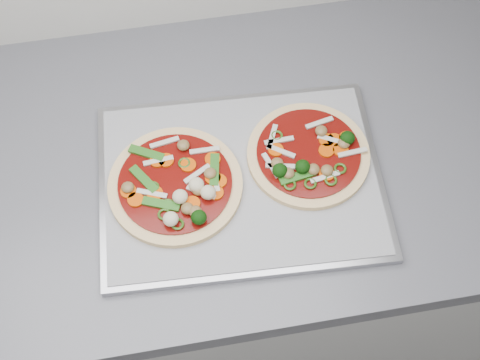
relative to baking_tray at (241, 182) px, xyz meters
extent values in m
cube|color=beige|center=(0.01, 0.06, -0.48)|extent=(3.60, 0.60, 0.86)
cube|color=#5D5D65|center=(0.01, 0.06, -0.03)|extent=(3.60, 0.60, 0.04)
cube|color=#99999F|center=(0.00, 0.00, 0.00)|extent=(0.46, 0.35, 0.01)
cube|color=#A3A3A9|center=(0.00, 0.00, 0.01)|extent=(0.44, 0.33, 0.00)
cylinder|color=#F0C784|center=(-0.10, 0.00, 0.02)|extent=(0.26, 0.26, 0.01)
cylinder|color=maroon|center=(-0.10, 0.00, 0.02)|extent=(0.22, 0.22, 0.00)
cube|color=beige|center=(-0.04, 0.00, 0.03)|extent=(0.01, 0.05, 0.00)
ellipsoid|color=beige|center=(-0.10, -0.03, 0.03)|extent=(0.03, 0.03, 0.02)
ellipsoid|color=olive|center=(-0.05, 0.01, 0.03)|extent=(0.02, 0.02, 0.01)
cylinder|color=#E64800|center=(-0.04, 0.00, 0.03)|extent=(0.04, 0.04, 0.00)
cylinder|color=#E64800|center=(-0.08, -0.04, 0.03)|extent=(0.03, 0.03, 0.00)
cylinder|color=#E64800|center=(-0.14, -0.01, 0.03)|extent=(0.04, 0.04, 0.00)
cylinder|color=#E64800|center=(-0.08, 0.03, 0.03)|extent=(0.04, 0.04, 0.00)
cube|color=beige|center=(-0.14, -0.01, 0.03)|extent=(0.05, 0.03, 0.00)
cube|color=#2A6C1B|center=(-0.04, 0.01, 0.03)|extent=(0.02, 0.06, 0.00)
ellipsoid|color=olive|center=(-0.08, 0.06, 0.03)|extent=(0.03, 0.03, 0.01)
cylinder|color=#E64800|center=(-0.04, -0.01, 0.03)|extent=(0.03, 0.03, 0.00)
cube|color=beige|center=(-0.07, -0.02, 0.03)|extent=(0.04, 0.03, 0.00)
ellipsoid|color=olive|center=(-0.08, -0.06, 0.03)|extent=(0.02, 0.02, 0.01)
ellipsoid|color=olive|center=(-0.09, -0.05, 0.03)|extent=(0.02, 0.02, 0.01)
cylinder|color=#E64800|center=(-0.04, -0.03, 0.03)|extent=(0.04, 0.04, 0.00)
cube|color=#2A6C1B|center=(-0.13, -0.03, 0.03)|extent=(0.06, 0.03, 0.00)
ellipsoid|color=beige|center=(-0.07, -0.01, 0.03)|extent=(0.03, 0.03, 0.02)
torus|color=#2A5114|center=(-0.14, 0.00, 0.03)|extent=(0.02, 0.02, 0.00)
cube|color=beige|center=(-0.05, 0.05, 0.03)|extent=(0.05, 0.01, 0.00)
torus|color=#2A5114|center=(-0.11, -0.07, 0.03)|extent=(0.03, 0.03, 0.00)
cube|color=#2A6C1B|center=(-0.14, 0.06, 0.03)|extent=(0.06, 0.04, 0.00)
ellipsoid|color=beige|center=(-0.12, -0.06, 0.03)|extent=(0.03, 0.03, 0.02)
cylinder|color=#E64800|center=(-0.13, 0.05, 0.03)|extent=(0.03, 0.03, 0.00)
cylinder|color=#E64800|center=(-0.17, -0.02, 0.03)|extent=(0.03, 0.03, 0.00)
torus|color=#2A5114|center=(-0.13, -0.05, 0.03)|extent=(0.02, 0.02, 0.00)
cube|color=#2A6C1B|center=(-0.15, 0.01, 0.03)|extent=(0.04, 0.06, 0.00)
torus|color=#2A5114|center=(-0.08, 0.03, 0.03)|extent=(0.03, 0.03, 0.00)
torus|color=#2A5114|center=(-0.12, -0.04, 0.03)|extent=(0.03, 0.03, 0.00)
cylinder|color=#E64800|center=(-0.04, 0.03, 0.03)|extent=(0.03, 0.03, 0.00)
ellipsoid|color=olive|center=(-0.18, 0.00, 0.03)|extent=(0.02, 0.02, 0.01)
cube|color=beige|center=(-0.12, 0.04, 0.03)|extent=(0.05, 0.01, 0.00)
cylinder|color=#E64800|center=(-0.11, 0.04, 0.03)|extent=(0.03, 0.03, 0.00)
cube|color=beige|center=(-0.07, 0.01, 0.03)|extent=(0.05, 0.03, 0.00)
ellipsoid|color=olive|center=(-0.07, -0.02, 0.03)|extent=(0.02, 0.02, 0.01)
cube|color=beige|center=(-0.11, 0.08, 0.03)|extent=(0.05, 0.02, 0.00)
ellipsoid|color=olive|center=(-0.07, -0.02, 0.03)|extent=(0.03, 0.03, 0.01)
cylinder|color=#E64800|center=(-0.18, 0.00, 0.03)|extent=(0.03, 0.03, 0.00)
ellipsoid|color=#0E3608|center=(-0.08, -0.07, 0.03)|extent=(0.03, 0.03, 0.02)
ellipsoid|color=beige|center=(-0.06, -0.03, 0.03)|extent=(0.03, 0.03, 0.02)
cylinder|color=#F0C784|center=(0.11, 0.02, 0.01)|extent=(0.23, 0.23, 0.01)
cylinder|color=maroon|center=(0.11, 0.02, 0.02)|extent=(0.20, 0.20, 0.00)
cube|color=beige|center=(0.07, 0.03, 0.03)|extent=(0.04, 0.03, 0.00)
cylinder|color=#E64800|center=(0.06, 0.03, 0.03)|extent=(0.03, 0.03, 0.00)
cylinder|color=#E64800|center=(0.18, 0.04, 0.03)|extent=(0.03, 0.03, 0.00)
cube|color=beige|center=(0.05, 0.01, 0.03)|extent=(0.02, 0.05, 0.00)
ellipsoid|color=#0E3608|center=(0.06, -0.01, 0.03)|extent=(0.03, 0.03, 0.02)
cube|color=beige|center=(0.13, -0.03, 0.03)|extent=(0.05, 0.02, 0.00)
ellipsoid|color=olive|center=(0.17, 0.02, 0.03)|extent=(0.03, 0.03, 0.01)
cube|color=beige|center=(0.06, 0.00, 0.03)|extent=(0.05, 0.02, 0.00)
torus|color=#2A5114|center=(0.10, -0.04, 0.03)|extent=(0.02, 0.02, 0.00)
cube|color=beige|center=(0.18, 0.01, 0.03)|extent=(0.05, 0.01, 0.00)
cube|color=beige|center=(0.06, 0.06, 0.03)|extent=(0.03, 0.05, 0.00)
ellipsoid|color=#0E3608|center=(0.10, -0.01, 0.03)|extent=(0.02, 0.02, 0.02)
ellipsoid|color=olive|center=(0.07, -0.01, 0.03)|extent=(0.03, 0.03, 0.01)
torus|color=#2A5114|center=(0.14, -0.04, 0.03)|extent=(0.03, 0.03, 0.00)
cylinder|color=#E64800|center=(0.13, -0.02, 0.03)|extent=(0.03, 0.03, 0.00)
cube|color=beige|center=(0.14, 0.07, 0.03)|extent=(0.05, 0.02, 0.00)
cube|color=beige|center=(0.07, 0.05, 0.03)|extent=(0.05, 0.01, 0.00)
cube|color=beige|center=(0.15, 0.04, 0.03)|extent=(0.05, 0.03, 0.00)
ellipsoid|color=olive|center=(0.11, -0.01, 0.03)|extent=(0.03, 0.03, 0.01)
ellipsoid|color=#0E3608|center=(0.18, 0.03, 0.03)|extent=(0.03, 0.03, 0.02)
ellipsoid|color=olive|center=(0.13, -0.02, 0.03)|extent=(0.02, 0.02, 0.01)
cube|color=#2A6C1B|center=(0.09, -0.02, 0.03)|extent=(0.06, 0.02, 0.00)
torus|color=#2A5114|center=(0.07, 0.06, 0.03)|extent=(0.02, 0.02, 0.00)
cylinder|color=#E64800|center=(0.14, 0.02, 0.03)|extent=(0.03, 0.03, 0.00)
ellipsoid|color=olive|center=(0.06, 0.01, 0.03)|extent=(0.02, 0.02, 0.01)
cylinder|color=#E64800|center=(0.16, 0.02, 0.03)|extent=(0.03, 0.03, 0.00)
cylinder|color=#E64800|center=(0.16, 0.04, 0.03)|extent=(0.04, 0.04, 0.00)
torus|color=#2A5114|center=(0.15, -0.02, 0.03)|extent=(0.02, 0.02, 0.00)
cylinder|color=#E64800|center=(0.15, 0.04, 0.03)|extent=(0.03, 0.03, 0.00)
ellipsoid|color=olive|center=(0.14, 0.05, 0.03)|extent=(0.03, 0.03, 0.01)
torus|color=#2A5114|center=(0.07, -0.03, 0.03)|extent=(0.02, 0.02, 0.00)
camera|label=1|loc=(-0.09, -0.51, 0.93)|focal=50.00mm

